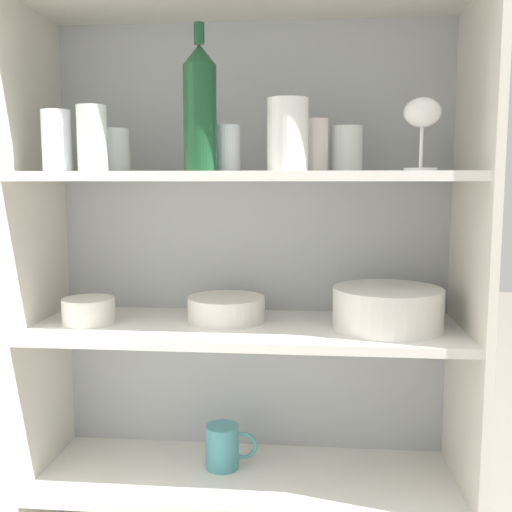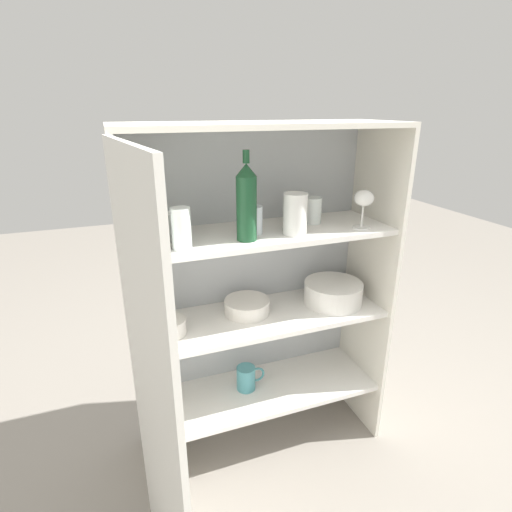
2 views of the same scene
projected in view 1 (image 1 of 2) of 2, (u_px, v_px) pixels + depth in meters
cupboard_back_panel at (253, 294)px, 1.50m from camera, size 0.98×0.02×1.31m
cupboard_side_left at (38, 303)px, 1.38m from camera, size 0.02×0.35×1.31m
cupboard_side_right at (468, 312)px, 1.29m from camera, size 0.02×0.35×1.31m
shelf_board_lower at (246, 478)px, 1.38m from camera, size 0.94×0.31×0.02m
shelf_board_middle at (246, 329)px, 1.34m from camera, size 0.94×0.31×0.02m
shelf_board_upper at (246, 177)px, 1.30m from camera, size 0.94×0.31×0.02m
tumbler_glass_0 at (57, 141)px, 1.23m from camera, size 0.06×0.06×0.12m
tumbler_glass_1 at (314, 146)px, 1.29m from camera, size 0.06×0.06×0.11m
tumbler_glass_2 at (347, 149)px, 1.30m from camera, size 0.07×0.07×0.10m
tumbler_glass_3 at (288, 135)px, 1.21m from camera, size 0.08×0.08×0.14m
tumbler_glass_4 at (227, 149)px, 1.28m from camera, size 0.06×0.06×0.10m
tumbler_glass_5 at (92, 139)px, 1.22m from camera, size 0.06×0.06×0.13m
tumbler_glass_6 at (112, 151)px, 1.32m from camera, size 0.08×0.08×0.09m
wine_glass_0 at (422, 117)px, 1.16m from camera, size 0.07×0.07×0.14m
wine_bottle at (200, 107)px, 1.21m from camera, size 0.07×0.07×0.29m
plate_stack_white at (388, 308)px, 1.30m from camera, size 0.24×0.24×0.09m
mixing_bowl_large at (226, 307)px, 1.37m from camera, size 0.18×0.18×0.06m
serving_bowl_small at (89, 309)px, 1.35m from camera, size 0.12×0.12×0.06m
coffee_mug_primary at (224, 447)px, 1.40m from camera, size 0.12×0.08×0.10m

